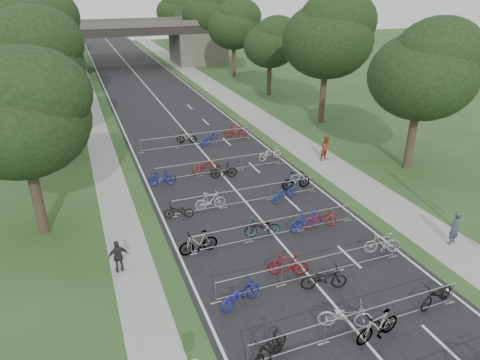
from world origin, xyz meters
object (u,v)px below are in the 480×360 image
object	(u,v)px
overpass_bridge	(127,44)
pedestrian_c	(118,257)
pedestrian_b	(326,148)
pedestrian_a	(454,228)

from	to	relation	value
overpass_bridge	pedestrian_c	size ratio (longest dim) A/B	18.85
pedestrian_b	overpass_bridge	bearing A→B (deg)	85.32
overpass_bridge	pedestrian_a	bearing A→B (deg)	-81.89
pedestrian_a	pedestrian_c	size ratio (longest dim) A/B	1.12
overpass_bridge	pedestrian_a	world-z (taller)	overpass_bridge
pedestrian_a	pedestrian_c	distance (m)	16.77
pedestrian_a	pedestrian_b	size ratio (longest dim) A/B	0.99
pedestrian_a	pedestrian_b	distance (m)	12.31
overpass_bridge	pedestrian_b	distance (m)	46.38
pedestrian_a	pedestrian_c	xyz separation A→B (m)	(-16.33, 3.80, -0.10)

